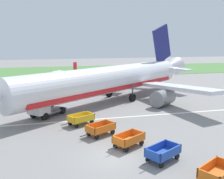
% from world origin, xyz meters
% --- Properties ---
extents(ground_plane, '(220.00, 220.00, 0.00)m').
position_xyz_m(ground_plane, '(0.00, 0.00, 0.00)').
color(ground_plane, gray).
extents(grass_strip, '(220.00, 28.00, 0.06)m').
position_xyz_m(grass_strip, '(0.00, 56.74, 0.03)').
color(grass_strip, '#518442').
rests_on(grass_strip, ground).
extents(apron_stripe, '(120.00, 0.36, 0.01)m').
position_xyz_m(apron_stripe, '(0.00, 9.35, 0.01)').
color(apron_stripe, silver).
rests_on(apron_stripe, ground).
extents(airplane, '(32.88, 28.35, 11.34)m').
position_xyz_m(airplane, '(4.52, 17.46, 3.05)').
color(airplane, silver).
rests_on(airplane, ground).
extents(baggage_cart_nearest, '(3.46, 2.44, 1.07)m').
position_xyz_m(baggage_cart_nearest, '(5.11, -4.94, 0.60)').
color(baggage_cart_nearest, orange).
rests_on(baggage_cart_nearest, ground).
extents(baggage_cart_second_in_row, '(3.46, 2.44, 1.07)m').
position_xyz_m(baggage_cart_second_in_row, '(3.19, -1.50, 0.60)').
color(baggage_cart_second_in_row, '#234CB2').
rests_on(baggage_cart_second_in_row, ground).
extents(baggage_cart_third_in_row, '(3.42, 2.49, 1.07)m').
position_xyz_m(baggage_cart_third_in_row, '(1.60, 1.44, 0.60)').
color(baggage_cart_third_in_row, orange).
rests_on(baggage_cart_third_in_row, ground).
extents(baggage_cart_fourth_in_row, '(3.46, 2.44, 1.07)m').
position_xyz_m(baggage_cart_fourth_in_row, '(-0.05, 4.53, 0.60)').
color(baggage_cart_fourth_in_row, orange).
rests_on(baggage_cart_fourth_in_row, ground).
extents(baggage_cart_far_end, '(3.49, 2.40, 1.07)m').
position_xyz_m(baggage_cart_far_end, '(-1.38, 7.94, 0.60)').
color(baggage_cart_far_end, gold).
rests_on(baggage_cart_far_end, ground).
extents(service_truck_beside_carts, '(4.39, 4.48, 2.10)m').
position_xyz_m(service_truck_beside_carts, '(-5.20, 11.39, 1.10)').
color(service_truck_beside_carts, slate).
rests_on(service_truck_beside_carts, ground).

